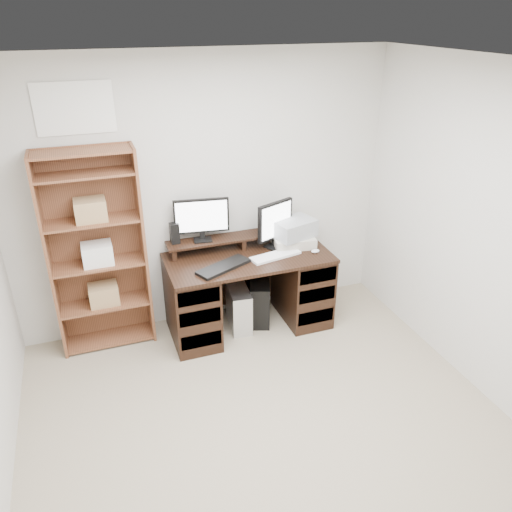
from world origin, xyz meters
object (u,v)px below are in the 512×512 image
desk (248,290)px  bookshelf (97,251)px  printer (293,241)px  tower_silver (239,307)px  monitor_small (275,223)px  tower_black (260,300)px  monitor_wide (202,217)px

desk → bookshelf: bearing=170.6°
printer → tower_silver: 0.82m
monitor_small → printer: monitor_small is taller
monitor_small → tower_black: monitor_small is taller
monitor_wide → tower_silver: monitor_wide is taller
monitor_small → bookshelf: 1.60m
printer → monitor_small: bearing=175.8°
monitor_small → desk: bearing=177.3°
monitor_wide → tower_silver: bearing=-29.9°
printer → tower_black: printer is taller
desk → tower_black: bearing=27.1°
monitor_small → printer: (0.17, -0.04, -0.19)m
monitor_small → monitor_wide: bearing=147.2°
monitor_wide → tower_silver: (0.27, -0.21, -0.88)m
tower_silver → tower_black: (0.23, 0.05, 0.01)m
monitor_wide → tower_black: monitor_wide is taller
monitor_small → printer: bearing=-34.7°
printer → bookshelf: size_ratio=0.21×
monitor_wide → printer: (0.84, -0.16, -0.29)m
printer → tower_black: bearing=-171.7°
monitor_wide → bookshelf: 0.95m
printer → tower_black: 0.67m
desk → tower_silver: size_ratio=3.65×
tower_black → bookshelf: bookshelf is taller
printer → bookshelf: bearing=-176.6°
monitor_small → tower_black: bearing=170.7°
monitor_wide → monitor_small: monitor_wide is taller
desk → tower_silver: 0.21m
bookshelf → tower_silver: bearing=-9.2°
monitor_small → tower_black: (-0.17, -0.04, -0.77)m
monitor_wide → bookshelf: bookshelf is taller
monitor_wide → monitor_small: size_ratio=1.12×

